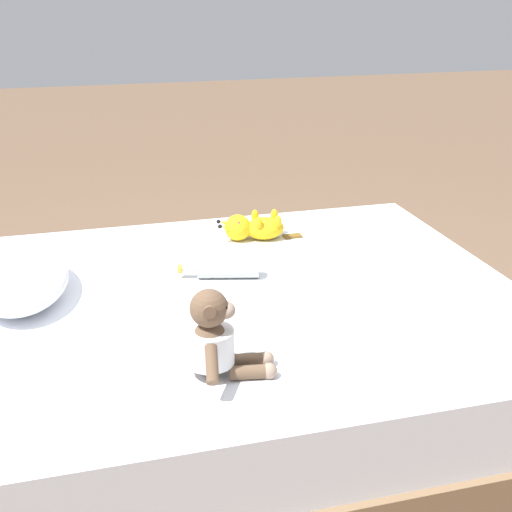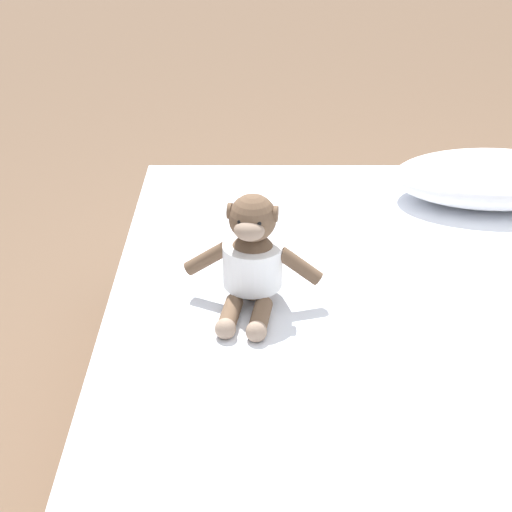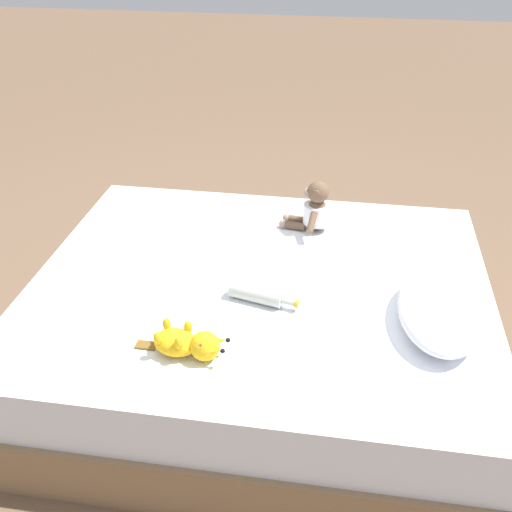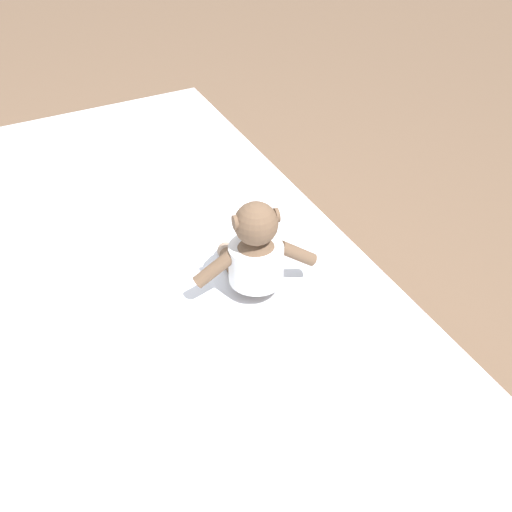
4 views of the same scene
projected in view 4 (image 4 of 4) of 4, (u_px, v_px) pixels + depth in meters
ground_plane at (71, 431)px, 1.88m from camera, size 16.00×16.00×0.00m
bed at (56, 372)px, 1.75m from camera, size 1.54×1.84×0.45m
plush_monkey at (254, 254)px, 1.59m from camera, size 0.29×0.24×0.24m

